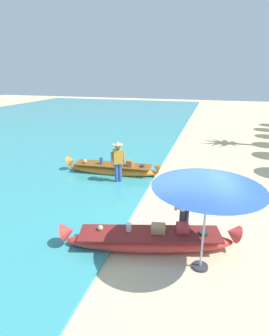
{
  "coord_description": "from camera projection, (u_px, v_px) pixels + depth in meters",
  "views": [
    {
      "loc": [
        0.53,
        -5.8,
        4.2
      ],
      "look_at": [
        -2.07,
        3.05,
        0.9
      ],
      "focal_mm": 28.58,
      "sensor_mm": 36.0,
      "label": 1
    }
  ],
  "objects": [
    {
      "name": "ground_plane",
      "position": [
        179.0,
        248.0,
        6.79
      ],
      "size": [
        80.0,
        80.0,
        0.0
      ],
      "primitive_type": "plane",
      "color": "beige"
    },
    {
      "name": "patio_umbrella_large",
      "position": [
        209.0,
        181.0,
        5.38
      ],
      "size": [
        2.31,
        2.31,
        2.3
      ],
      "color": "#B7B7BC",
      "rests_on": "ground"
    },
    {
      "name": "boat_red_foreground",
      "position": [
        150.0,
        240.0,
        6.67
      ],
      "size": [
        4.43,
        1.81,
        0.75
      ],
      "color": "red",
      "rests_on": "ground"
    },
    {
      "name": "person_vendor_hatted",
      "position": [
        118.0,
        160.0,
        10.36
      ],
      "size": [
        0.57,
        0.46,
        1.75
      ],
      "color": "#3D5BA8",
      "rests_on": "ground"
    },
    {
      "name": "person_tourist_customer",
      "position": [
        185.0,
        206.0,
        6.84
      ],
      "size": [
        0.53,
        0.52,
        1.72
      ],
      "color": "#333842",
      "rests_on": "ground"
    },
    {
      "name": "boat_orange_midground",
      "position": [
        113.0,
        169.0,
        11.53
      ],
      "size": [
        4.27,
        1.02,
        0.79
      ],
      "color": "orange",
      "rests_on": "ground"
    }
  ]
}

